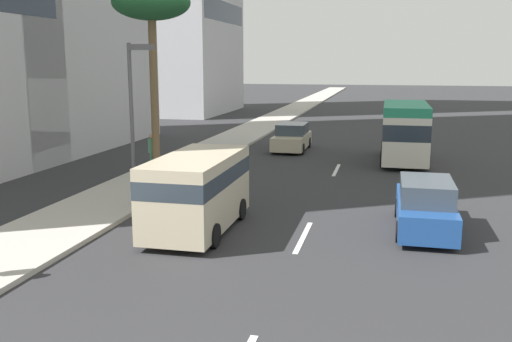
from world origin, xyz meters
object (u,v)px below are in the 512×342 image
at_px(car_fourth, 425,206).
at_px(pedestrian_near_lamp, 152,150).
at_px(car_third, 292,138).
at_px(street_lamp, 134,104).
at_px(palm_tree, 151,6).
at_px(van_lead, 198,188).
at_px(minibus_second, 405,130).

bearing_deg(car_fourth, pedestrian_near_lamp, 60.55).
relative_size(car_third, street_lamp, 0.76).
height_order(car_third, palm_tree, palm_tree).
distance_m(van_lead, palm_tree, 11.59).
relative_size(car_third, palm_tree, 0.51).
relative_size(car_third, car_fourth, 0.94).
bearing_deg(car_fourth, street_lamp, 86.59).
distance_m(minibus_second, car_third, 7.11).
bearing_deg(van_lead, pedestrian_near_lamp, -148.46).
height_order(palm_tree, street_lamp, palm_tree).
bearing_deg(car_third, palm_tree, -29.83).
bearing_deg(street_lamp, car_fourth, -93.41).
bearing_deg(minibus_second, palm_tree, 118.09).
bearing_deg(car_fourth, palm_tree, 60.51).
distance_m(car_fourth, street_lamp, 10.53).
height_order(car_fourth, palm_tree, palm_tree).
relative_size(van_lead, minibus_second, 0.78).
bearing_deg(palm_tree, car_third, -29.83).
bearing_deg(street_lamp, van_lead, -125.62).
relative_size(minibus_second, street_lamp, 1.13).
bearing_deg(car_third, minibus_second, 67.95).
bearing_deg(car_third, street_lamp, -12.06).
xyz_separation_m(van_lead, car_fourth, (1.59, -7.01, -0.59)).
bearing_deg(van_lead, car_third, 179.54).
height_order(pedestrian_near_lamp, street_lamp, street_lamp).
relative_size(minibus_second, pedestrian_near_lamp, 3.71).
xyz_separation_m(van_lead, pedestrian_near_lamp, (8.50, 5.21, -0.25)).
xyz_separation_m(car_third, street_lamp, (-14.98, 3.20, 3.04)).
relative_size(van_lead, car_third, 1.17).
height_order(minibus_second, car_fourth, minibus_second).
bearing_deg(street_lamp, car_third, -12.06).
relative_size(minibus_second, palm_tree, 0.76).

